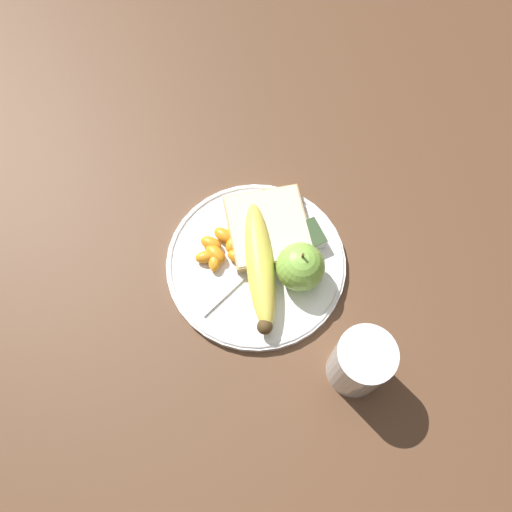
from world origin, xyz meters
name	(u,v)px	position (x,y,z in m)	size (l,w,h in m)	color
ground_plane	(256,265)	(0.00, 0.00, 0.00)	(3.00, 3.00, 0.00)	brown
plate	(256,263)	(0.00, 0.00, 0.01)	(0.27, 0.27, 0.01)	white
juice_glass	(359,363)	(-0.20, -0.06, 0.05)	(0.07, 0.07, 0.10)	silver
apple	(300,267)	(-0.05, -0.05, 0.05)	(0.07, 0.07, 0.08)	#84BC47
banana	(258,266)	(-0.02, 0.00, 0.03)	(0.20, 0.10, 0.04)	#E0CC4C
bread_slice	(268,228)	(0.04, -0.04, 0.02)	(0.15, 0.14, 0.02)	tan
fork	(249,269)	(-0.01, 0.01, 0.01)	(0.08, 0.16, 0.00)	silver
jam_packet	(311,239)	(0.00, -0.09, 0.02)	(0.04, 0.04, 0.02)	white
orange_segment_0	(211,243)	(0.05, 0.05, 0.02)	(0.04, 0.04, 0.02)	orange
orange_segment_1	(224,235)	(0.05, 0.03, 0.02)	(0.04, 0.03, 0.02)	orange
orange_segment_2	(237,257)	(0.01, 0.02, 0.02)	(0.04, 0.03, 0.02)	orange
orange_segment_3	(215,262)	(0.02, 0.06, 0.02)	(0.03, 0.03, 0.02)	orange
orange_segment_4	(206,257)	(0.03, 0.07, 0.02)	(0.03, 0.03, 0.02)	orange
orange_segment_5	(233,243)	(0.04, 0.02, 0.02)	(0.03, 0.04, 0.02)	orange
orange_segment_6	(245,257)	(0.01, 0.01, 0.02)	(0.04, 0.02, 0.02)	orange
orange_segment_7	(234,231)	(0.05, 0.01, 0.02)	(0.04, 0.04, 0.02)	orange
orange_segment_8	(215,254)	(0.03, 0.05, 0.02)	(0.04, 0.03, 0.02)	orange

